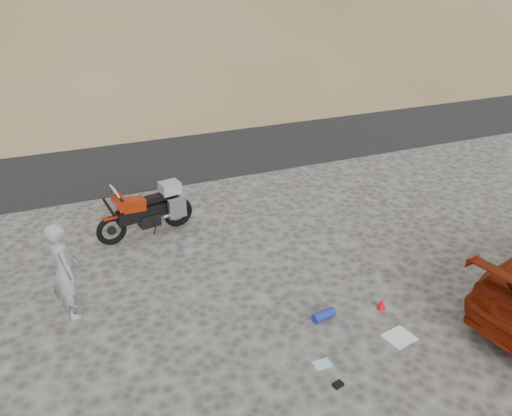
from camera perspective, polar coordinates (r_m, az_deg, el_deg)
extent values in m
plane|color=#3C3937|center=(8.85, -4.16, -11.57)|extent=(140.00, 140.00, 0.00)
cube|color=black|center=(16.72, -14.43, 6.47)|extent=(120.00, 7.00, 0.05)
torus|color=black|center=(10.99, -16.17, -2.49)|extent=(0.67, 0.24, 0.66)
cylinder|color=black|center=(10.99, -16.17, -2.49)|extent=(0.21, 0.10, 0.20)
torus|color=black|center=(11.46, -8.90, -0.48)|extent=(0.71, 0.27, 0.70)
cylinder|color=black|center=(11.46, -8.90, -0.48)|extent=(0.23, 0.12, 0.22)
cylinder|color=black|center=(10.84, -16.01, -0.66)|extent=(0.38, 0.13, 0.81)
cylinder|color=black|center=(10.72, -15.56, 1.33)|extent=(0.16, 0.62, 0.04)
cube|color=black|center=(11.09, -12.68, -0.49)|extent=(1.22, 0.46, 0.30)
cube|color=black|center=(11.21, -12.11, -1.28)|extent=(0.50, 0.38, 0.28)
cube|color=maroon|center=(10.92, -13.92, 0.38)|extent=(0.57, 0.39, 0.31)
cube|color=maroon|center=(10.79, -15.31, 0.60)|extent=(0.36, 0.39, 0.35)
cube|color=silver|center=(10.67, -15.82, 1.77)|extent=(0.17, 0.32, 0.25)
cube|color=black|center=(11.06, -11.63, 1.08)|extent=(0.58, 0.32, 0.12)
cube|color=black|center=(11.20, -9.84, 1.36)|extent=(0.38, 0.24, 0.10)
cube|color=#A8A9AD|center=(11.09, -9.00, 0.01)|extent=(0.42, 0.19, 0.45)
cube|color=#A8A9AD|center=(11.52, -10.13, 0.95)|extent=(0.42, 0.19, 0.45)
cube|color=gray|center=(11.13, -9.82, 2.32)|extent=(0.48, 0.41, 0.26)
cube|color=maroon|center=(10.85, -16.36, -1.10)|extent=(0.32, 0.17, 0.04)
cylinder|color=black|center=(11.16, -11.44, -2.34)|extent=(0.06, 0.21, 0.36)
cylinder|color=#A8A9AD|center=(11.24, -9.53, -0.68)|extent=(0.46, 0.18, 0.13)
imported|color=gray|center=(9.32, -20.19, -11.21)|extent=(0.55, 0.71, 1.75)
cube|color=white|center=(8.59, 16.06, -14.00)|extent=(0.51, 0.47, 0.02)
cylinder|color=navy|center=(8.67, 7.74, -12.04)|extent=(0.43, 0.23, 0.16)
cone|color=red|center=(9.07, 14.16, -10.57)|extent=(0.21, 0.21, 0.20)
cube|color=black|center=(7.62, 9.36, -19.28)|extent=(0.17, 0.14, 0.04)
cube|color=#96CBE8|center=(7.90, 7.60, -17.27)|extent=(0.27, 0.21, 0.01)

